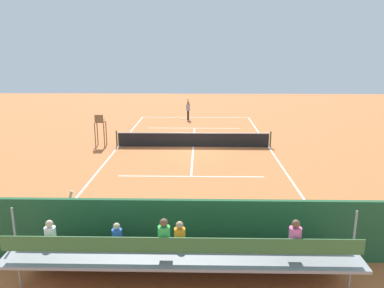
% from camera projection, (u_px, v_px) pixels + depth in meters
% --- Properties ---
extents(ground_plane, '(60.00, 60.00, 0.00)m').
position_uv_depth(ground_plane, '(193.00, 147.00, 25.60)').
color(ground_plane, '#C66B38').
extents(court_line_markings, '(10.10, 22.20, 0.01)m').
position_uv_depth(court_line_markings, '(193.00, 147.00, 25.63)').
color(court_line_markings, white).
rests_on(court_line_markings, ground).
extents(tennis_net, '(10.30, 0.10, 1.07)m').
position_uv_depth(tennis_net, '(193.00, 139.00, 25.48)').
color(tennis_net, black).
rests_on(tennis_net, ground).
extents(backdrop_wall, '(18.00, 0.16, 2.00)m').
position_uv_depth(backdrop_wall, '(185.00, 230.00, 11.78)').
color(backdrop_wall, '#235633').
rests_on(backdrop_wall, ground).
extents(bleacher_stand, '(9.06, 2.40, 2.48)m').
position_uv_depth(bleacher_stand, '(181.00, 256.00, 10.48)').
color(bleacher_stand, gray).
rests_on(bleacher_stand, ground).
extents(umpire_chair, '(0.67, 0.67, 2.14)m').
position_uv_depth(umpire_chair, '(100.00, 127.00, 25.53)').
color(umpire_chair, brown).
rests_on(umpire_chair, ground).
extents(courtside_bench, '(1.80, 0.40, 0.93)m').
position_uv_depth(courtside_bench, '(266.00, 233.00, 12.55)').
color(courtside_bench, '#234C2D').
rests_on(courtside_bench, ground).
extents(equipment_bag, '(0.90, 0.36, 0.36)m').
position_uv_depth(equipment_bag, '(201.00, 245.00, 12.56)').
color(equipment_bag, '#334C8C').
rests_on(equipment_bag, ground).
extents(tennis_player, '(0.43, 0.55, 1.93)m').
position_uv_depth(tennis_player, '(188.00, 109.00, 34.87)').
color(tennis_player, black).
rests_on(tennis_player, ground).
extents(tennis_racket, '(0.34, 0.58, 0.03)m').
position_uv_depth(tennis_racket, '(183.00, 119.00, 35.32)').
color(tennis_racket, black).
rests_on(tennis_racket, ground).
extents(tennis_ball_near, '(0.07, 0.07, 0.07)m').
position_uv_depth(tennis_ball_near, '(164.00, 125.00, 32.41)').
color(tennis_ball_near, '#CCDB33').
rests_on(tennis_ball_near, ground).
extents(line_judge, '(0.44, 0.56, 1.93)m').
position_uv_depth(line_judge, '(71.00, 220.00, 12.47)').
color(line_judge, '#232328').
rests_on(line_judge, ground).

